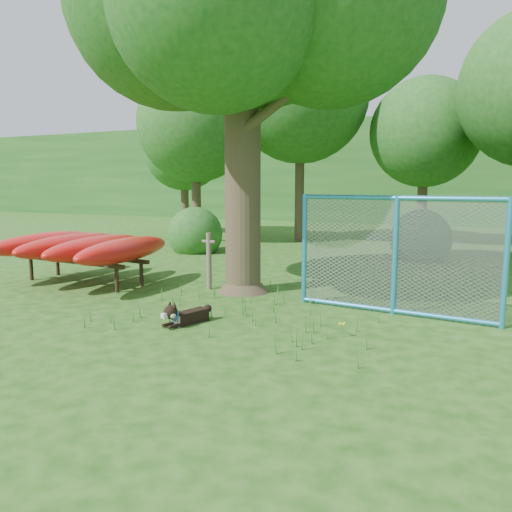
% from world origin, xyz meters
% --- Properties ---
extents(ground, '(80.00, 80.00, 0.00)m').
position_xyz_m(ground, '(0.00, 0.00, 0.00)').
color(ground, '#1A460E').
rests_on(ground, ground).
extents(wooden_post, '(0.33, 0.12, 1.21)m').
position_xyz_m(wooden_post, '(-1.55, 2.54, 0.64)').
color(wooden_post, brown).
rests_on(wooden_post, ground).
extents(kayak_rack, '(3.44, 3.41, 1.10)m').
position_xyz_m(kayak_rack, '(-4.45, 1.90, 0.84)').
color(kayak_rack, black).
rests_on(kayak_rack, ground).
extents(husky_dog, '(0.47, 0.92, 0.43)m').
position_xyz_m(husky_dog, '(-0.50, -0.02, 0.15)').
color(husky_dog, black).
rests_on(husky_dog, ground).
extents(fence_section, '(3.51, 0.44, 3.43)m').
position_xyz_m(fence_section, '(2.41, 2.09, 1.03)').
color(fence_section, '#2A91C7').
rests_on(fence_section, ground).
extents(wildflower_clump, '(0.11, 0.09, 0.23)m').
position_xyz_m(wildflower_clump, '(1.97, 0.40, 0.19)').
color(wildflower_clump, '#3A7D29').
rests_on(wildflower_clump, ground).
extents(bg_tree_a, '(4.40, 4.40, 6.70)m').
position_xyz_m(bg_tree_a, '(-6.50, 10.00, 4.48)').
color(bg_tree_a, '#3B2F20').
rests_on(bg_tree_a, ground).
extents(bg_tree_b, '(5.20, 5.20, 8.22)m').
position_xyz_m(bg_tree_b, '(-3.00, 12.00, 5.61)').
color(bg_tree_b, '#3B2F20').
rests_on(bg_tree_b, ground).
extents(bg_tree_c, '(4.00, 4.00, 6.12)m').
position_xyz_m(bg_tree_c, '(1.50, 13.00, 4.11)').
color(bg_tree_c, '#3B2F20').
rests_on(bg_tree_c, ground).
extents(bg_tree_f, '(3.60, 3.60, 5.55)m').
position_xyz_m(bg_tree_f, '(-9.00, 13.00, 3.73)').
color(bg_tree_f, '#3B2F20').
rests_on(bg_tree_f, ground).
extents(shrub_left, '(1.80, 1.80, 1.80)m').
position_xyz_m(shrub_left, '(-5.00, 7.50, 0.00)').
color(shrub_left, '#1D551B').
rests_on(shrub_left, ground).
extents(shrub_mid, '(1.80, 1.80, 1.80)m').
position_xyz_m(shrub_mid, '(2.00, 9.00, 0.00)').
color(shrub_mid, '#1D551B').
rests_on(shrub_mid, ground).
extents(wooded_hillside, '(80.00, 12.00, 6.00)m').
position_xyz_m(wooded_hillside, '(0.00, 28.00, 3.00)').
color(wooded_hillside, '#1D551B').
rests_on(wooded_hillside, ground).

